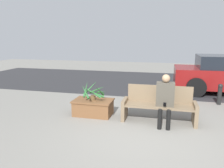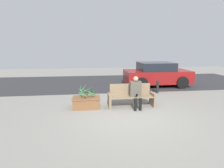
{
  "view_description": "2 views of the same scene",
  "coord_description": "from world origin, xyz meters",
  "views": [
    {
      "loc": [
        0.38,
        -4.5,
        2.12
      ],
      "look_at": [
        -0.97,
        1.02,
        0.92
      ],
      "focal_mm": 35.0,
      "sensor_mm": 36.0,
      "label": 1
    },
    {
      "loc": [
        -1.31,
        -5.63,
        2.34
      ],
      "look_at": [
        -0.49,
        1.11,
        0.93
      ],
      "focal_mm": 28.0,
      "sensor_mm": 36.0,
      "label": 2
    }
  ],
  "objects": [
    {
      "name": "ground_plane",
      "position": [
        0.0,
        0.0,
        0.0
      ],
      "size": [
        30.0,
        30.0,
        0.0
      ],
      "primitive_type": "plane",
      "color": "gray"
    },
    {
      "name": "road_surface",
      "position": [
        0.0,
        6.16,
        0.0
      ],
      "size": [
        20.0,
        6.0,
        0.01
      ],
      "primitive_type": "cube",
      "color": "#2D2D30",
      "rests_on": "ground_plane"
    },
    {
      "name": "bench",
      "position": [
        0.28,
        1.04,
        0.41
      ],
      "size": [
        1.86,
        0.59,
        0.9
      ],
      "color": "#7A664C",
      "rests_on": "ground_plane"
    },
    {
      "name": "person_seated",
      "position": [
        0.42,
        0.85,
        0.68
      ],
      "size": [
        0.44,
        0.6,
        1.25
      ],
      "color": "#4C473D",
      "rests_on": "ground_plane"
    },
    {
      "name": "planter_box",
      "position": [
        -1.51,
        1.05,
        0.23
      ],
      "size": [
        1.08,
        0.68,
        0.43
      ],
      "color": "brown",
      "rests_on": "ground_plane"
    },
    {
      "name": "potted_plant",
      "position": [
        -1.5,
        1.04,
        0.67
      ],
      "size": [
        0.75,
        0.75,
        0.5
      ],
      "color": "brown",
      "rests_on": "planter_box"
    },
    {
      "name": "parked_car",
      "position": [
        2.72,
        4.65,
        0.73
      ],
      "size": [
        3.93,
        1.98,
        1.47
      ],
      "color": "maroon",
      "rests_on": "ground_plane"
    },
    {
      "name": "bollard_post",
      "position": [
        2.14,
        2.94,
        0.36
      ],
      "size": [
        0.15,
        0.15,
        0.69
      ],
      "color": "black",
      "rests_on": "ground_plane"
    }
  ]
}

